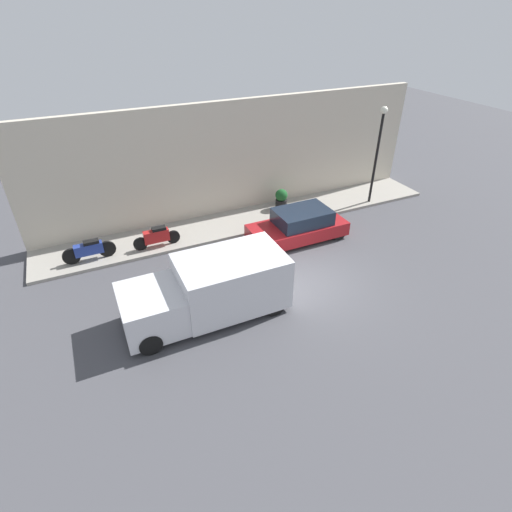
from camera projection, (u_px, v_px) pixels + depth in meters
name	position (u px, v px, depth m)	size (l,w,h in m)	color
ground_plane	(305.00, 279.00, 14.49)	(60.00, 60.00, 0.00)	#47474C
sidewalk	(249.00, 220.00, 18.24)	(2.32, 18.32, 0.13)	gray
building_facade	(237.00, 159.00, 17.89)	(0.30, 18.32, 5.08)	beige
parked_car	(299.00, 226.00, 16.59)	(1.75, 4.07, 1.32)	maroon
delivery_van	(208.00, 289.00, 12.42)	(2.10, 5.14, 1.92)	silver
motorcycle_blue	(89.00, 250.00, 15.12)	(0.30, 1.94, 0.81)	navy
motorcycle_red	(157.00, 237.00, 15.95)	(0.30, 1.88, 0.84)	#B21E1E
streetlamp	(379.00, 143.00, 18.19)	(0.32, 0.32, 4.52)	black
potted_plant	(281.00, 199.00, 18.89)	(0.58, 0.58, 0.95)	black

